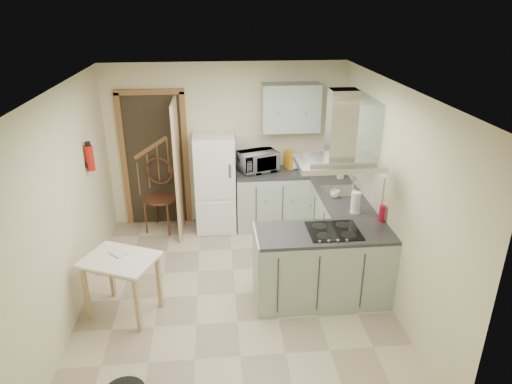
{
  "coord_description": "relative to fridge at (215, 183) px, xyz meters",
  "views": [
    {
      "loc": [
        -0.18,
        -4.66,
        3.34
      ],
      "look_at": [
        0.3,
        0.45,
        1.15
      ],
      "focal_mm": 32.0,
      "sensor_mm": 36.0,
      "label": 1
    }
  ],
  "objects": [
    {
      "name": "microwave",
      "position": [
        0.66,
        0.05,
        0.31
      ],
      "size": [
        0.66,
        0.55,
        0.31
      ],
      "primitive_type": "imported",
      "rotation": [
        0.0,
        0.0,
        0.35
      ],
      "color": "black",
      "rests_on": "counter_back"
    },
    {
      "name": "hob",
      "position": [
        1.32,
        -1.98,
        0.16
      ],
      "size": [
        0.58,
        0.5,
        0.01
      ],
      "primitive_type": "cube",
      "color": "black",
      "rests_on": "peninsula"
    },
    {
      "name": "splashback",
      "position": [
        1.16,
        0.29,
        0.4
      ],
      "size": [
        1.68,
        0.02,
        0.5
      ],
      "primitive_type": "cube",
      "color": "beige",
      "rests_on": "counter_back"
    },
    {
      "name": "back_wall",
      "position": [
        0.2,
        0.3,
        0.5
      ],
      "size": [
        3.6,
        0.0,
        3.6
      ],
      "primitive_type": "plane",
      "rotation": [
        1.57,
        0.0,
        0.0
      ],
      "color": "beige",
      "rests_on": "floor"
    },
    {
      "name": "sink",
      "position": [
        1.7,
        -0.85,
        0.16
      ],
      "size": [
        0.45,
        0.4,
        0.01
      ],
      "primitive_type": "cube",
      "color": "silver",
      "rests_on": "counter_right"
    },
    {
      "name": "left_wall",
      "position": [
        -1.6,
        -1.8,
        0.5
      ],
      "size": [
        0.0,
        4.2,
        4.2
      ],
      "primitive_type": "plane",
      "rotation": [
        1.57,
        0.0,
        1.57
      ],
      "color": "beige",
      "rests_on": "floor"
    },
    {
      "name": "bentwood_chair",
      "position": [
        -0.84,
        0.0,
        -0.24
      ],
      "size": [
        0.57,
        0.57,
        1.03
      ],
      "primitive_type": "cube",
      "rotation": [
        0.0,
        0.0,
        -0.31
      ],
      "color": "#4F201A",
      "rests_on": "floor"
    },
    {
      "name": "book",
      "position": [
        -1.15,
        -1.98,
        0.01
      ],
      "size": [
        0.24,
        0.24,
        0.09
      ],
      "primitive_type": "imported",
      "rotation": [
        0.0,
        0.0,
        0.73
      ],
      "color": "brown",
      "rests_on": "drop_leaf_table"
    },
    {
      "name": "soap_bottle",
      "position": [
        1.83,
        -0.37,
        0.24
      ],
      "size": [
        0.09,
        0.09,
        0.17
      ],
      "primitive_type": "imported",
      "rotation": [
        0.0,
        0.0,
        0.22
      ],
      "color": "#B5B8C2",
      "rests_on": "counter_right"
    },
    {
      "name": "extractor_hood",
      "position": [
        1.32,
        -1.98,
        0.97
      ],
      "size": [
        0.9,
        0.55,
        0.1
      ],
      "primitive_type": "cube",
      "color": "silver",
      "rests_on": "ceiling"
    },
    {
      "name": "counter_right",
      "position": [
        1.7,
        -0.68,
        -0.3
      ],
      "size": [
        0.6,
        1.95,
        0.9
      ],
      "primitive_type": "cube",
      "color": "#9EB2A0",
      "rests_on": "floor"
    },
    {
      "name": "peninsula",
      "position": [
        1.22,
        -1.98,
        -0.3
      ],
      "size": [
        1.55,
        0.65,
        0.9
      ],
      "primitive_type": "cube",
      "color": "#9EB2A0",
      "rests_on": "floor"
    },
    {
      "name": "wall_cabinet_right",
      "position": [
        1.82,
        -0.95,
        1.1
      ],
      "size": [
        0.35,
        0.9,
        0.7
      ],
      "primitive_type": "cube",
      "color": "#9EB2A0",
      "rests_on": "right_wall"
    },
    {
      "name": "kettle",
      "position": [
        1.23,
        0.11,
        0.25
      ],
      "size": [
        0.14,
        0.14,
        0.19
      ],
      "primitive_type": "cylinder",
      "rotation": [
        0.0,
        0.0,
        0.08
      ],
      "color": "silver",
      "rests_on": "counter_back"
    },
    {
      "name": "wall_cabinet_back",
      "position": [
        1.15,
        0.12,
        1.1
      ],
      "size": [
        0.85,
        0.35,
        0.7
      ],
      "primitive_type": "cube",
      "color": "#9EB2A0",
      "rests_on": "back_wall"
    },
    {
      "name": "fire_extinguisher",
      "position": [
        -1.54,
        -0.9,
        0.75
      ],
      "size": [
        0.1,
        0.1,
        0.32
      ],
      "primitive_type": "cylinder",
      "color": "#B2140F",
      "rests_on": "left_wall"
    },
    {
      "name": "cereal_box",
      "position": [
        1.15,
        0.13,
        0.29
      ],
      "size": [
        0.15,
        0.2,
        0.28
      ],
      "primitive_type": "cube",
      "rotation": [
        0.0,
        0.0,
        0.42
      ],
      "color": "orange",
      "rests_on": "counter_back"
    },
    {
      "name": "doorway",
      "position": [
        -0.9,
        0.27,
        0.3
      ],
      "size": [
        1.1,
        0.12,
        2.1
      ],
      "primitive_type": "cube",
      "color": "brown",
      "rests_on": "floor"
    },
    {
      "name": "counter_back",
      "position": [
        0.86,
        0.0,
        -0.3
      ],
      "size": [
        1.08,
        0.6,
        0.9
      ],
      "primitive_type": "cube",
      "color": "#9EB2A0",
      "rests_on": "floor"
    },
    {
      "name": "cup",
      "position": [
        1.58,
        -1.05,
        0.2
      ],
      "size": [
        0.17,
        0.17,
        0.1
      ],
      "primitive_type": "imported",
      "rotation": [
        0.0,
        0.0,
        -0.44
      ],
      "color": "silver",
      "rests_on": "counter_right"
    },
    {
      "name": "paper_towel",
      "position": [
        1.7,
        -1.52,
        0.29
      ],
      "size": [
        0.12,
        0.12,
        0.28
      ],
      "primitive_type": "cylinder",
      "rotation": [
        0.0,
        0.0,
        0.12
      ],
      "color": "white",
      "rests_on": "counter_right"
    },
    {
      "name": "ceiling",
      "position": [
        0.2,
        -1.8,
        1.75
      ],
      "size": [
        4.2,
        4.2,
        0.0
      ],
      "primitive_type": "plane",
      "rotation": [
        3.14,
        0.0,
        0.0
      ],
      "color": "silver",
      "rests_on": "back_wall"
    },
    {
      "name": "right_wall",
      "position": [
        2.0,
        -1.8,
        0.5
      ],
      "size": [
        0.0,
        4.2,
        4.2
      ],
      "primitive_type": "plane",
      "rotation": [
        1.57,
        0.0,
        -1.57
      ],
      "color": "beige",
      "rests_on": "floor"
    },
    {
      "name": "floor",
      "position": [
        0.2,
        -1.8,
        -0.75
      ],
      "size": [
        4.2,
        4.2,
        0.0
      ],
      "primitive_type": "plane",
      "color": "#B7AC8E",
      "rests_on": "ground"
    },
    {
      "name": "red_bottle",
      "position": [
        1.95,
        -1.78,
        0.25
      ],
      "size": [
        0.07,
        0.07,
        0.2
      ],
      "primitive_type": "cylinder",
      "rotation": [
        0.0,
        0.0,
        0.0
      ],
      "color": "#AB0E26",
      "rests_on": "peninsula"
    },
    {
      "name": "drop_leaf_table",
      "position": [
        -1.06,
        -2.04,
        -0.39
      ],
      "size": [
        0.94,
        0.84,
        0.72
      ],
      "primitive_type": "cube",
      "rotation": [
        0.0,
        0.0,
        -0.42
      ],
      "color": "tan",
      "rests_on": "floor"
    },
    {
      "name": "fridge",
      "position": [
        0.0,
        0.0,
        0.0
      ],
      "size": [
        0.6,
        0.6,
        1.5
      ],
      "primitive_type": "cube",
      "color": "white",
      "rests_on": "floor"
    }
  ]
}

